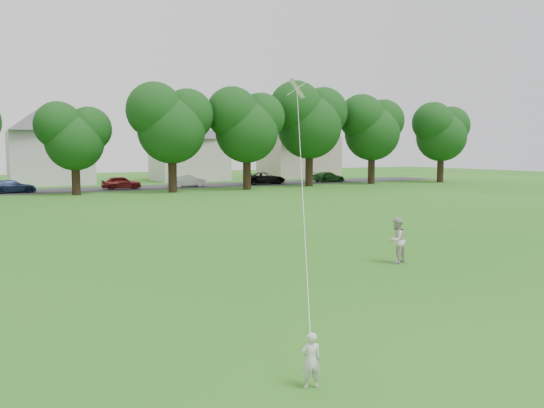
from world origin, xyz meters
TOP-DOWN VIEW (x-y plane):
  - ground at (0.00, 0.00)m, footprint 160.00×160.00m
  - street at (0.00, 42.00)m, footprint 90.00×7.00m
  - toddler at (-2.70, -3.67)m, footprint 0.37×0.29m
  - older_boy at (4.91, 2.72)m, footprint 0.89×0.78m
  - kite at (0.27, 1.32)m, footprint 3.34×5.47m
  - tree_row at (3.86, 35.62)m, footprint 84.76×9.32m
  - parked_cars at (1.65, 41.00)m, footprint 62.80×2.72m
  - house_row at (2.48, 52.00)m, footprint 76.94×14.02m

SIDE VIEW (x-z plane):
  - ground at x=0.00m, z-range 0.00..0.00m
  - street at x=0.00m, z-range 0.00..0.01m
  - toddler at x=-2.70m, z-range 0.00..0.90m
  - parked_cars at x=1.65m, z-range -0.02..1.27m
  - older_boy at x=4.91m, z-range 0.00..1.53m
  - kite at x=0.27m, z-range -3.08..9.72m
  - house_row at x=2.48m, z-range -0.16..10.35m
  - tree_row at x=3.86m, z-range 0.83..12.41m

